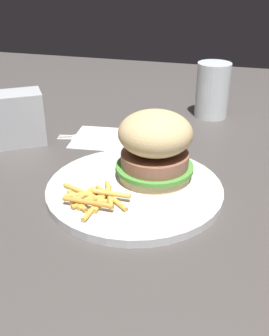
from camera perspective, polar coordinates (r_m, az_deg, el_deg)
name	(u,v)px	position (r m, az deg, el deg)	size (l,w,h in m)	color
ground_plane	(149,186)	(0.63, 2.00, -2.52)	(1.60, 1.60, 0.00)	#47423F
plate	(134,189)	(0.61, 0.00, -3.00)	(0.26, 0.26, 0.01)	silver
sandwich	(155,146)	(0.61, 2.89, 3.16)	(0.12, 0.12, 0.10)	tan
fries_pile	(94,198)	(0.57, -5.64, -4.20)	(0.11, 0.10, 0.01)	gold
napkin	(102,138)	(0.79, -4.55, 4.21)	(0.11, 0.11, 0.00)	white
fork	(101,137)	(0.79, -4.67, 4.38)	(0.17, 0.05, 0.00)	silver
drink_glass	(212,93)	(0.91, 10.82, 10.24)	(0.07, 0.07, 0.12)	silver
napkin_dispenser	(18,118)	(0.78, -15.96, 6.70)	(0.09, 0.06, 0.10)	#B7BABF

